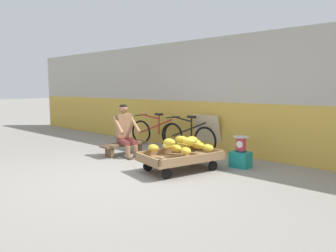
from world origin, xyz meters
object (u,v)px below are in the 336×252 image
object	(u,v)px
banana_cart	(181,158)
sign_board	(208,133)
low_bench	(124,146)
plastic_crate	(240,160)
vendor_seated	(125,130)
bicycle_near_left	(156,132)
weighing_scale	(241,144)
bicycle_far_left	(188,137)

from	to	relation	value
banana_cart	sign_board	bearing A→B (deg)	110.91
low_bench	plastic_crate	world-z (taller)	plastic_crate
vendor_seated	bicycle_near_left	bearing A→B (deg)	104.96
low_bench	bicycle_near_left	size ratio (longest dim) A/B	0.67
banana_cart	low_bench	size ratio (longest dim) A/B	1.43
plastic_crate	weighing_scale	size ratio (longest dim) A/B	1.20
banana_cart	low_bench	xyz separation A→B (m)	(-1.85, 0.20, -0.04)
weighing_scale	bicycle_far_left	size ratio (longest dim) A/B	0.18
low_bench	bicycle_far_left	world-z (taller)	bicycle_far_left
low_bench	bicycle_far_left	xyz separation A→B (m)	(0.80, 1.30, 0.15)
vendor_seated	plastic_crate	world-z (taller)	vendor_seated
plastic_crate	bicycle_near_left	size ratio (longest dim) A/B	0.22
low_bench	vendor_seated	xyz separation A→B (m)	(0.08, -0.02, 0.37)
banana_cart	sign_board	world-z (taller)	sign_board
low_bench	sign_board	world-z (taller)	sign_board
banana_cart	vendor_seated	bearing A→B (deg)	174.22
weighing_scale	banana_cart	bearing A→B (deg)	-124.72
bicycle_far_left	sign_board	bearing A→B (deg)	39.28
bicycle_near_left	sign_board	bearing A→B (deg)	12.36
low_bench	weighing_scale	size ratio (longest dim) A/B	3.72
low_bench	plastic_crate	xyz separation A→B (m)	(2.52, 0.77, -0.05)
plastic_crate	sign_board	distance (m)	1.62
vendor_seated	bicycle_near_left	world-z (taller)	vendor_seated
low_bench	vendor_seated	bearing A→B (deg)	-15.43
plastic_crate	bicycle_near_left	bearing A→B (deg)	169.53
banana_cart	bicycle_near_left	distance (m)	2.59
banana_cart	sign_board	size ratio (longest dim) A/B	1.82
low_bench	bicycle_far_left	size ratio (longest dim) A/B	0.67
bicycle_near_left	weighing_scale	bearing A→B (deg)	-10.50
bicycle_near_left	sign_board	distance (m)	1.46
banana_cart	weighing_scale	world-z (taller)	weighing_scale
weighing_scale	bicycle_near_left	world-z (taller)	bicycle_near_left
banana_cart	plastic_crate	distance (m)	1.18
vendor_seated	bicycle_far_left	size ratio (longest dim) A/B	0.69
low_bench	weighing_scale	world-z (taller)	weighing_scale
vendor_seated	sign_board	bearing A→B (deg)	56.40
banana_cart	bicycle_far_left	distance (m)	1.84
banana_cart	weighing_scale	size ratio (longest dim) A/B	5.33
low_bench	weighing_scale	xyz separation A→B (m)	(2.52, 0.77, 0.25)
weighing_scale	sign_board	world-z (taller)	sign_board
banana_cart	plastic_crate	size ratio (longest dim) A/B	4.44
vendor_seated	plastic_crate	size ratio (longest dim) A/B	3.17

